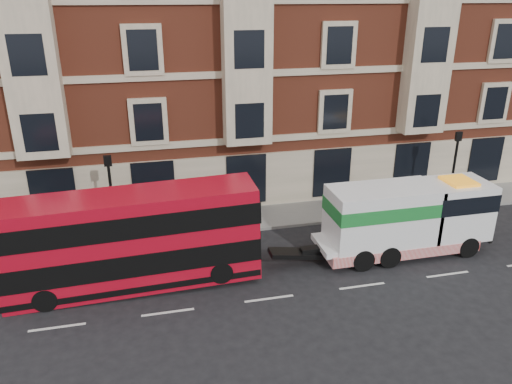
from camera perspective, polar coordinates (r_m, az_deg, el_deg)
ground at (r=20.35m, az=1.50°, el=-12.09°), size 120.00×120.00×0.00m
sidewalk at (r=26.70m, az=-2.59°, el=-3.16°), size 90.00×3.00×0.15m
victorian_terrace at (r=31.70m, az=-4.68°, el=19.45°), size 45.00×12.00×20.40m
lamp_post_west at (r=24.17m, az=-16.20°, el=-0.11°), size 0.35×0.15×4.35m
lamp_post_east at (r=29.16m, az=21.72°, el=2.94°), size 0.35×0.15×4.35m
double_decker_bus at (r=20.71m, az=-13.93°, el=-5.21°), size 10.09×2.32×4.08m
tow_truck at (r=23.74m, az=16.57°, el=-2.90°), size 8.08×2.39×3.37m
pedestrian at (r=26.10m, az=-23.21°, el=-3.34°), size 0.76×0.63×1.77m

